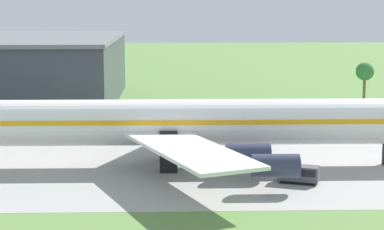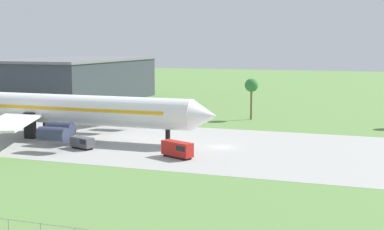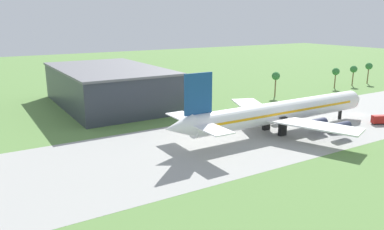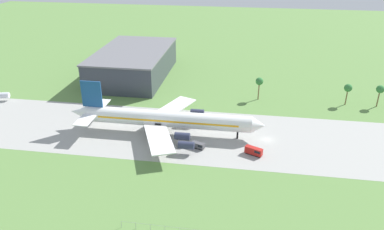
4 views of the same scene
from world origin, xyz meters
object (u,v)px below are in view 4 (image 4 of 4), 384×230
at_px(jet_airliner, 165,119).
at_px(terminal_building, 134,63).
at_px(baggage_tug, 254,151).
at_px(fuel_truck, 198,145).

bearing_deg(jet_airliner, terminal_building, 116.83).
height_order(jet_airliner, terminal_building, jet_airliner).
relative_size(baggage_tug, terminal_building, 0.11).
distance_m(jet_airliner, fuel_truck, 18.30).
xyz_separation_m(fuel_truck, terminal_building, (-46.58, 72.89, 6.29)).
distance_m(jet_airliner, terminal_building, 70.74).
xyz_separation_m(baggage_tug, fuel_truck, (-20.41, 1.58, -0.33)).
relative_size(jet_airliner, fuel_truck, 14.15).
height_order(jet_airliner, baggage_tug, jet_airliner).
height_order(baggage_tug, fuel_truck, baggage_tug).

